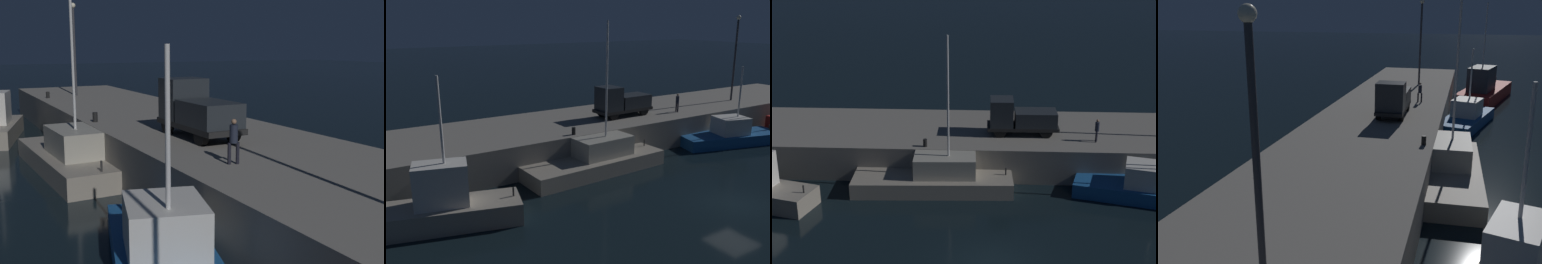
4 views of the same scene
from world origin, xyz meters
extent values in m
cube|color=gray|center=(0.00, 14.46, 1.23)|extent=(57.73, 8.97, 2.46)
cube|color=silver|center=(9.91, 8.25, 1.68)|extent=(3.09, 2.80, 1.46)
cylinder|color=silver|center=(10.54, 8.07, 4.55)|extent=(0.14, 0.14, 4.29)
cube|color=gray|center=(-3.94, 8.95, 0.53)|extent=(10.74, 3.88, 1.07)
cube|color=#ADA899|center=(-3.13, 8.99, 1.75)|extent=(4.17, 2.36, 1.37)
cylinder|color=silver|center=(-2.88, 9.00, 6.43)|extent=(0.14, 0.14, 7.99)
cylinder|color=#262626|center=(0.93, 9.17, 1.32)|extent=(0.10, 0.10, 0.50)
cylinder|color=#38383D|center=(-19.51, 13.29, 6.07)|extent=(0.20, 0.20, 7.21)
sphere|color=#F9EFCC|center=(-19.51, 13.29, 9.86)|extent=(0.44, 0.44, 0.44)
cylinder|color=black|center=(0.55, 12.61, 2.91)|extent=(0.90, 0.29, 0.90)
cylinder|color=black|center=(0.53, 14.22, 2.91)|extent=(0.90, 0.29, 0.90)
cylinder|color=black|center=(3.85, 12.66, 2.91)|extent=(0.90, 0.29, 0.90)
cylinder|color=black|center=(3.82, 14.27, 2.91)|extent=(0.90, 0.29, 0.90)
cube|color=black|center=(2.19, 13.44, 3.04)|extent=(5.17, 1.99, 0.25)
cube|color=#23282D|center=(0.65, 13.42, 4.13)|extent=(1.67, 1.94, 1.94)
cube|color=#23282D|center=(3.11, 13.45, 3.69)|extent=(3.01, 1.96, 1.06)
cylinder|color=black|center=(7.35, 12.25, 2.85)|extent=(0.13, 0.13, 0.78)
cylinder|color=black|center=(7.26, 11.96, 2.85)|extent=(0.13, 0.13, 0.78)
cylinder|color=#1E2333|center=(7.31, 12.11, 3.57)|extent=(0.37, 0.37, 0.65)
sphere|color=#8C664C|center=(7.31, 12.11, 4.00)|extent=(0.19, 0.19, 0.19)
cylinder|color=black|center=(-4.61, 10.55, 2.73)|extent=(0.28, 0.28, 0.53)
cylinder|color=black|center=(-18.61, 10.76, 2.72)|extent=(0.28, 0.28, 0.51)
camera|label=1|loc=(21.96, 2.89, 6.66)|focal=46.33mm
camera|label=2|loc=(-19.81, -13.87, 10.41)|focal=38.78mm
camera|label=3|loc=(-0.15, -24.89, 16.38)|focal=52.01mm
camera|label=4|loc=(-28.72, 8.42, 9.95)|focal=40.85mm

